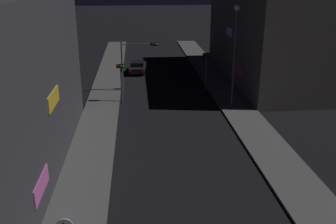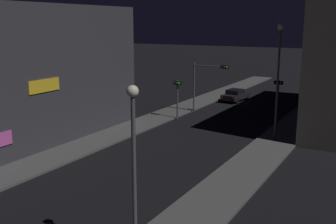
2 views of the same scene
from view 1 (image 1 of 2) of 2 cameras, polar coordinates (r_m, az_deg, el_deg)
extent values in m
cube|color=#4C4C4C|center=(36.68, -9.64, 1.50)|extent=(3.11, 67.19, 0.15)
cube|color=#4C4C4C|center=(37.63, 9.23, 2.00)|extent=(3.11, 67.19, 0.15)
cube|color=#D859B2|center=(19.71, -18.34, -10.35)|extent=(0.08, 2.80, 0.90)
cube|color=yellow|center=(22.58, -16.70, 1.85)|extent=(0.08, 2.80, 0.90)
cube|color=#514C47|center=(45.54, 15.65, 12.12)|extent=(10.20, 22.91, 11.76)
cube|color=#D859B2|center=(40.35, 10.45, 6.15)|extent=(0.08, 2.80, 0.90)
cube|color=#337FE5|center=(44.10, 9.18, 11.74)|extent=(0.08, 2.80, 0.90)
cube|color=black|center=(47.46, -4.52, 6.61)|extent=(2.20, 4.55, 0.60)
cube|color=black|center=(47.15, -4.56, 7.21)|extent=(1.76, 2.12, 0.50)
cube|color=red|center=(45.36, -5.71, 6.08)|extent=(0.24, 0.08, 0.16)
cube|color=red|center=(45.23, -3.81, 6.10)|extent=(0.24, 0.08, 0.16)
cylinder|color=black|center=(48.93, -5.32, 6.63)|extent=(0.28, 0.66, 0.64)
cylinder|color=black|center=(48.79, -3.44, 6.65)|extent=(0.28, 0.66, 0.64)
cylinder|color=black|center=(46.29, -5.65, 5.86)|extent=(0.28, 0.66, 0.64)
cylinder|color=black|center=(46.15, -3.66, 5.87)|extent=(0.28, 0.66, 0.64)
cylinder|color=#47474C|center=(39.21, -6.83, 6.62)|extent=(0.16, 0.16, 5.13)
cylinder|color=#47474C|center=(38.72, -4.49, 10.03)|extent=(3.31, 0.10, 0.10)
cube|color=black|center=(38.77, -2.00, 10.09)|extent=(0.80, 0.28, 0.32)
sphere|color=#3F0C0C|center=(38.59, -2.36, 10.04)|extent=(0.20, 0.20, 0.20)
sphere|color=#3F2D0C|center=(38.60, -1.99, 10.05)|extent=(0.20, 0.20, 0.20)
sphere|color=#19E54C|center=(38.61, -1.61, 10.06)|extent=(0.20, 0.20, 0.20)
cylinder|color=#47474C|center=(35.90, -6.95, 4.26)|extent=(0.16, 0.16, 3.77)
cube|color=black|center=(35.49, -7.05, 6.80)|extent=(0.80, 0.28, 0.32)
sphere|color=#3F0C0C|center=(35.33, -7.47, 6.72)|extent=(0.20, 0.20, 0.20)
sphere|color=#3F2D0C|center=(35.32, -7.06, 6.74)|extent=(0.20, 0.20, 0.20)
sphere|color=#19E54C|center=(35.32, -6.66, 6.75)|extent=(0.20, 0.20, 0.20)
cylinder|color=#47474C|center=(39.94, 5.70, 6.05)|extent=(0.16, 0.16, 3.96)
cube|color=black|center=(39.56, 5.79, 8.48)|extent=(0.80, 0.28, 0.32)
sphere|color=#3F0C0C|center=(39.35, 5.48, 8.43)|extent=(0.20, 0.20, 0.20)
sphere|color=#3F2D0C|center=(39.39, 5.84, 8.43)|extent=(0.20, 0.20, 0.20)
sphere|color=#19E54C|center=(39.44, 6.19, 8.43)|extent=(0.20, 0.20, 0.20)
cylinder|color=#47474C|center=(34.29, 9.82, 7.63)|extent=(0.16, 0.16, 8.42)
sphere|color=#EAE5C6|center=(33.65, 10.27, 15.09)|extent=(0.52, 0.52, 0.52)
camera|label=2|loc=(16.93, 80.91, -5.21)|focal=44.02mm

